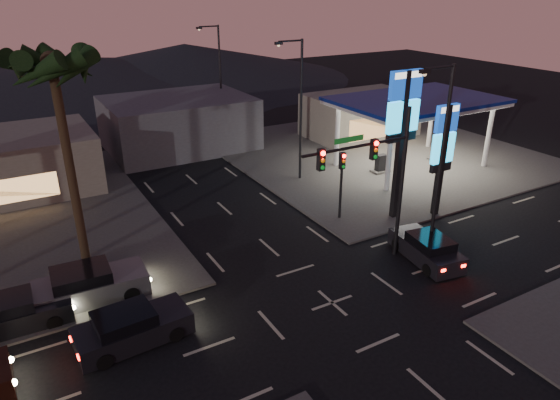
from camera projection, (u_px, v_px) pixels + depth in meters
ground at (332, 303)px, 22.70m from camera, size 140.00×140.00×0.00m
corner_lot_ne at (376, 153)px, 42.71m from camera, size 24.00×24.00×0.12m
gas_station at (416, 103)px, 37.53m from camera, size 12.20×8.20×5.47m
convenience_store at (360, 115)px, 46.83m from camera, size 10.00×6.00×4.00m
pylon_sign_tall at (403, 116)px, 28.41m from camera, size 2.20×0.35×9.00m
pylon_sign_short at (444, 144)px, 29.45m from camera, size 1.60×0.35×7.00m
traffic_signal_mast at (377, 168)px, 23.91m from camera, size 6.10×0.39×8.00m
pedestal_signal at (342, 175)px, 29.60m from camera, size 0.32×0.39×4.30m
streetlight_near at (439, 154)px, 24.32m from camera, size 2.14×0.25×10.00m
streetlight_mid at (299, 103)px, 34.66m from camera, size 2.14×0.25×10.00m
streetlight_far at (218, 74)px, 45.79m from camera, size 2.14×0.25×10.00m
palm_a at (54, 79)px, 22.38m from camera, size 4.41×4.41×10.86m
building_far_mid at (179, 123)px, 43.41m from camera, size 12.00×9.00×4.40m
hill_right at (185, 61)px, 76.27m from camera, size 50.00×50.00×5.00m
hill_center at (83, 72)px, 69.61m from camera, size 60.00×60.00×4.00m
car_lane_a_front at (131, 328)px, 19.93m from camera, size 4.74×2.21×1.51m
car_lane_b_front at (89, 285)px, 22.63m from camera, size 5.18×2.34×1.66m
car_lane_b_mid at (13, 314)px, 20.78m from camera, size 4.60×2.03×1.48m
suv_station at (427, 249)px, 25.95m from camera, size 2.47×4.59×1.46m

